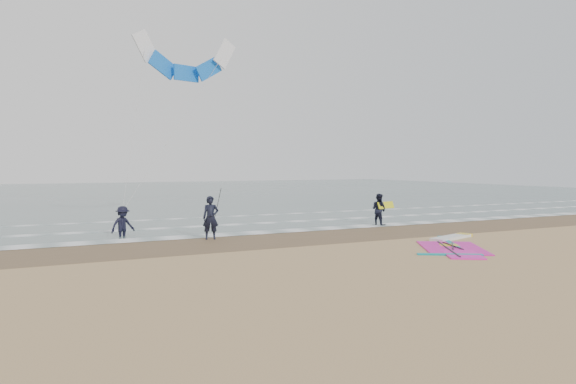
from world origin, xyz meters
name	(u,v)px	position (x,y,z in m)	size (l,w,h in m)	color
ground	(392,256)	(0.00, 0.00, 0.00)	(120.00, 120.00, 0.00)	tan
sea_water	(150,193)	(0.00, 48.00, 0.01)	(120.00, 80.00, 0.02)	#47605E
wet_sand_band	(315,236)	(0.00, 6.00, 0.00)	(120.00, 5.00, 0.01)	brown
foam_waterline	(277,226)	(0.00, 10.44, 0.03)	(120.00, 9.15, 0.02)	white
windsurf_rig	(453,245)	(3.88, 0.96, 0.04)	(5.67, 5.37, 0.14)	white
person_standing	(211,218)	(-4.79, 7.13, 0.99)	(0.72, 0.47, 1.98)	black
person_walking	(379,209)	(5.34, 8.33, 0.89)	(0.87, 0.68, 1.79)	black
person_wading	(123,218)	(-8.30, 9.69, 0.90)	(1.17, 0.67, 1.81)	black
held_pole	(217,207)	(-4.49, 7.13, 1.45)	(0.17, 0.86, 1.82)	black
carried_kiteboard	(386,205)	(5.74, 8.23, 1.13)	(1.30, 0.51, 0.39)	yellow
surf_kite	(186,62)	(-4.36, 12.96, 9.09)	(6.93, 3.62, 9.43)	white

